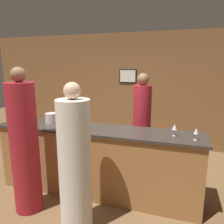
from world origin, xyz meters
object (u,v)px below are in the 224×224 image
at_px(bartender, 142,130).
at_px(ice_bucket, 52,118).
at_px(wine_bottle_0, 62,121).
at_px(guest_0, 75,165).
at_px(guest_1, 25,147).

height_order(bartender, ice_bucket, bartender).
bearing_deg(bartender, wine_bottle_0, 39.65).
relative_size(guest_0, ice_bucket, 8.93).
bearing_deg(wine_bottle_0, ice_bucket, 146.72).
height_order(guest_1, wine_bottle_0, guest_1).
bearing_deg(wine_bottle_0, guest_0, -50.47).
xyz_separation_m(wine_bottle_0, ice_bucket, (-0.31, 0.21, -0.03)).
height_order(guest_1, ice_bucket, guest_1).
bearing_deg(guest_0, guest_1, 171.11).
bearing_deg(wine_bottle_0, bartender, 39.65).
distance_m(guest_0, guest_1, 0.84).
bearing_deg(ice_bucket, guest_0, -45.33).
xyz_separation_m(bartender, guest_1, (-1.34, -1.44, 0.04)).
relative_size(guest_1, ice_bucket, 9.71).
relative_size(bartender, ice_bucket, 9.16).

